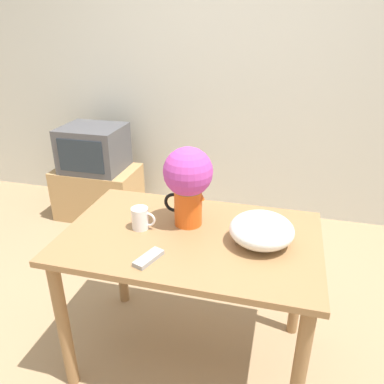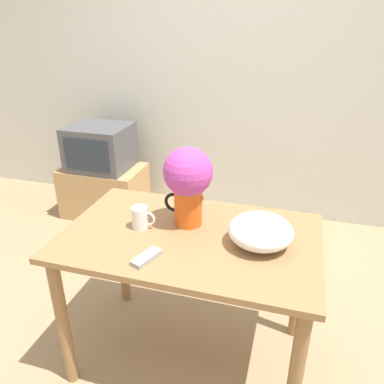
{
  "view_description": "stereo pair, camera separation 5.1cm",
  "coord_description": "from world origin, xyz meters",
  "px_view_note": "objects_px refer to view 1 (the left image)",
  "views": [
    {
      "loc": [
        0.48,
        -1.46,
        1.69
      ],
      "look_at": [
        0.08,
        0.09,
        0.94
      ],
      "focal_mm": 35.0,
      "sensor_mm": 36.0,
      "label": 1
    },
    {
      "loc": [
        0.53,
        -1.45,
        1.69
      ],
      "look_at": [
        0.08,
        0.09,
        0.94
      ],
      "focal_mm": 35.0,
      "sensor_mm": 36.0,
      "label": 2
    }
  ],
  "objects_px": {
    "flower_vase": "(188,180)",
    "tv_set": "(94,148)",
    "white_bowl": "(261,230)",
    "coffee_mug": "(141,218)"
  },
  "relations": [
    {
      "from": "flower_vase",
      "to": "tv_set",
      "type": "distance_m",
      "value": 1.79
    },
    {
      "from": "tv_set",
      "to": "white_bowl",
      "type": "bearing_deg",
      "value": -41.03
    },
    {
      "from": "coffee_mug",
      "to": "white_bowl",
      "type": "xyz_separation_m",
      "value": [
        0.57,
        0.01,
        0.02
      ]
    },
    {
      "from": "flower_vase",
      "to": "white_bowl",
      "type": "xyz_separation_m",
      "value": [
        0.36,
        -0.1,
        -0.17
      ]
    },
    {
      "from": "coffee_mug",
      "to": "white_bowl",
      "type": "height_order",
      "value": "white_bowl"
    },
    {
      "from": "flower_vase",
      "to": "coffee_mug",
      "type": "bearing_deg",
      "value": -153.72
    },
    {
      "from": "flower_vase",
      "to": "coffee_mug",
      "type": "height_order",
      "value": "flower_vase"
    },
    {
      "from": "flower_vase",
      "to": "white_bowl",
      "type": "bearing_deg",
      "value": -14.82
    },
    {
      "from": "flower_vase",
      "to": "white_bowl",
      "type": "height_order",
      "value": "flower_vase"
    },
    {
      "from": "white_bowl",
      "to": "tv_set",
      "type": "bearing_deg",
      "value": 138.97
    }
  ]
}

